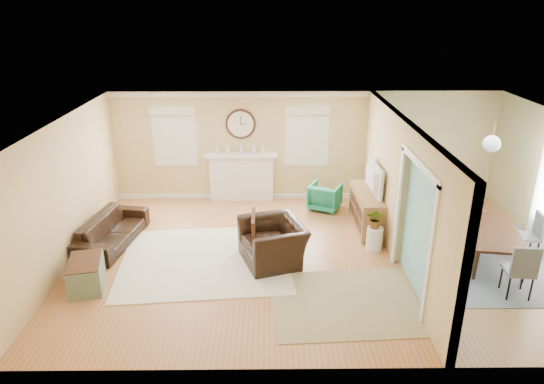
# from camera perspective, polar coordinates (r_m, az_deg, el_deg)

# --- Properties ---
(floor) EXTENTS (9.00, 9.00, 0.00)m
(floor) POSITION_cam_1_polar(r_m,az_deg,el_deg) (9.27, 5.02, -7.59)
(floor) COLOR #9F6B42
(floor) RESTS_ON ground
(wall_back) EXTENTS (9.00, 0.02, 2.60)m
(wall_back) POSITION_cam_1_polar(r_m,az_deg,el_deg) (11.54, 3.85, 5.39)
(wall_back) COLOR tan
(wall_back) RESTS_ON ground
(wall_front) EXTENTS (9.00, 0.02, 2.60)m
(wall_front) POSITION_cam_1_polar(r_m,az_deg,el_deg) (6.05, 8.07, -10.60)
(wall_front) COLOR tan
(wall_front) RESTS_ON ground
(wall_left) EXTENTS (0.02, 6.00, 2.60)m
(wall_left) POSITION_cam_1_polar(r_m,az_deg,el_deg) (9.39, -23.19, -0.19)
(wall_left) COLOR tan
(wall_left) RESTS_ON ground
(ceiling) EXTENTS (9.00, 6.00, 0.02)m
(ceiling) POSITION_cam_1_polar(r_m,az_deg,el_deg) (8.32, 5.59, 8.26)
(ceiling) COLOR white
(ceiling) RESTS_ON wall_back
(partition) EXTENTS (0.17, 6.00, 2.60)m
(partition) POSITION_cam_1_polar(r_m,az_deg,el_deg) (9.23, 14.51, 0.92)
(partition) COLOR tan
(partition) RESTS_ON ground
(fireplace) EXTENTS (1.70, 0.30, 1.17)m
(fireplace) POSITION_cam_1_polar(r_m,az_deg,el_deg) (11.63, -3.59, 1.88)
(fireplace) COLOR white
(fireplace) RESTS_ON ground
(wall_clock) EXTENTS (0.70, 0.07, 0.70)m
(wall_clock) POSITION_cam_1_polar(r_m,az_deg,el_deg) (11.35, -3.71, 7.99)
(wall_clock) COLOR #492B1A
(wall_clock) RESTS_ON wall_back
(window_left) EXTENTS (1.05, 0.13, 1.42)m
(window_left) POSITION_cam_1_polar(r_m,az_deg,el_deg) (11.57, -11.43, 6.89)
(window_left) COLOR white
(window_left) RESTS_ON wall_back
(window_right) EXTENTS (1.05, 0.13, 1.42)m
(window_right) POSITION_cam_1_polar(r_m,az_deg,el_deg) (11.41, 4.17, 7.05)
(window_right) COLOR white
(window_right) RESTS_ON wall_back
(pendant) EXTENTS (0.30, 0.30, 0.55)m
(pendant) POSITION_cam_1_polar(r_m,az_deg,el_deg) (9.23, 24.42, 5.20)
(pendant) COLOR gold
(pendant) RESTS_ON ceiling
(rug_cream) EXTENTS (3.28, 2.91, 0.02)m
(rug_cream) POSITION_cam_1_polar(r_m,az_deg,el_deg) (9.20, -7.88, -7.90)
(rug_cream) COLOR white
(rug_cream) RESTS_ON floor
(rug_jute) EXTENTS (2.45, 2.05, 0.01)m
(rug_jute) POSITION_cam_1_polar(r_m,az_deg,el_deg) (8.04, 8.64, -12.68)
(rug_jute) COLOR tan
(rug_jute) RESTS_ON floor
(rug_grey) EXTENTS (2.51, 3.14, 0.01)m
(rug_grey) POSITION_cam_1_polar(r_m,az_deg,el_deg) (9.99, 23.96, -7.21)
(rug_grey) COLOR slate
(rug_grey) RESTS_ON floor
(sofa) EXTENTS (1.06, 2.06, 0.57)m
(sofa) POSITION_cam_1_polar(r_m,az_deg,el_deg) (10.09, -18.29, -4.29)
(sofa) COLOR black
(sofa) RESTS_ON floor
(eames_chair) EXTENTS (1.35, 1.45, 0.77)m
(eames_chair) POSITION_cam_1_polar(r_m,az_deg,el_deg) (8.91, 0.10, -5.95)
(eames_chair) COLOR black
(eames_chair) RESTS_ON floor
(green_chair) EXTENTS (0.88, 0.89, 0.62)m
(green_chair) POSITION_cam_1_polar(r_m,az_deg,el_deg) (11.22, 6.25, -0.54)
(green_chair) COLOR #1C7042
(green_chair) RESTS_ON floor
(trunk) EXTENTS (0.71, 0.95, 0.49)m
(trunk) POSITION_cam_1_polar(r_m,az_deg,el_deg) (8.79, -21.01, -8.97)
(trunk) COLOR slate
(trunk) RESTS_ON floor
(credenza) EXTENTS (0.54, 1.58, 0.80)m
(credenza) POSITION_cam_1_polar(r_m,az_deg,el_deg) (10.40, 11.22, -2.11)
(credenza) COLOR olive
(credenza) RESTS_ON floor
(tv) EXTENTS (0.18, 1.11, 0.63)m
(tv) POSITION_cam_1_polar(r_m,az_deg,el_deg) (10.14, 11.41, 1.61)
(tv) COLOR black
(tv) RESTS_ON credenza
(garden_stool) EXTENTS (0.31, 0.31, 0.46)m
(garden_stool) POSITION_cam_1_polar(r_m,az_deg,el_deg) (9.60, 11.96, -5.38)
(garden_stool) COLOR white
(garden_stool) RESTS_ON floor
(potted_plant) EXTENTS (0.43, 0.40, 0.39)m
(potted_plant) POSITION_cam_1_polar(r_m,az_deg,el_deg) (9.42, 12.15, -3.08)
(potted_plant) COLOR #337F33
(potted_plant) RESTS_ON garden_stool
(dining_table) EXTENTS (1.21, 1.86, 0.61)m
(dining_table) POSITION_cam_1_polar(r_m,az_deg,el_deg) (9.86, 24.22, -5.68)
(dining_table) COLOR #492B1A
(dining_table) RESTS_ON floor
(dining_chair_n) EXTENTS (0.44, 0.44, 0.95)m
(dining_chair_n) POSITION_cam_1_polar(r_m,az_deg,el_deg) (10.60, 21.95, -1.92)
(dining_chair_n) COLOR slate
(dining_chair_n) RESTS_ON floor
(dining_chair_s) EXTENTS (0.47, 0.47, 0.96)m
(dining_chair_s) POSITION_cam_1_polar(r_m,az_deg,el_deg) (8.79, 27.11, -7.63)
(dining_chair_s) COLOR slate
(dining_chair_s) RESTS_ON floor
(dining_chair_w) EXTENTS (0.49, 0.49, 0.88)m
(dining_chair_w) POSITION_cam_1_polar(r_m,az_deg,el_deg) (9.53, 20.90, -4.71)
(dining_chair_w) COLOR white
(dining_chair_w) RESTS_ON floor
(dining_chair_e) EXTENTS (0.44, 0.44, 0.90)m
(dining_chair_e) POSITION_cam_1_polar(r_m,az_deg,el_deg) (10.16, 27.92, -4.15)
(dining_chair_e) COLOR slate
(dining_chair_e) RESTS_ON floor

